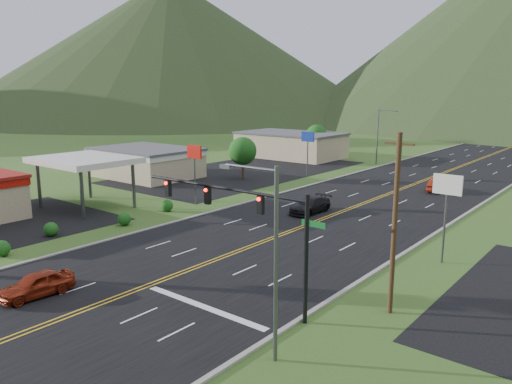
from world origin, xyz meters
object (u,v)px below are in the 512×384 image
Objects in this scene: streetlight_east at (270,251)px; streetlight_west at (379,133)px; car_red_near at (37,285)px; car_dark_mid at (310,206)px; car_red_far at (437,186)px; gas_canopy at (84,161)px; traffic_signal at (246,214)px.

streetlight_west is (-22.86, 60.00, 0.00)m from streetlight_east.
streetlight_west reaches higher than car_red_near.
car_red_near is at bearing -91.57° from car_dark_mid.
streetlight_west is 2.02× the size of car_red_far.
gas_canopy is (-10.32, -48.00, -0.31)m from streetlight_west.
traffic_signal is 1.46× the size of streetlight_west.
car_red_near is at bearing -82.95° from streetlight_west.
traffic_signal is 2.94× the size of car_red_far.
streetlight_east reaches higher than traffic_signal.
streetlight_west is at bearing -54.08° from car_red_far.
car_red_near is at bearing -145.42° from traffic_signal.
car_dark_mid is 19.72m from car_red_far.
gas_canopy is 40.77m from car_red_far.
traffic_signal is at bearing -72.03° from streetlight_west.
streetlight_east reaches higher than car_red_near.
streetlight_east is at bearing -19.88° from gas_canopy.
car_red_near reaches higher than car_red_far.
traffic_signal is at bearing 139.61° from streetlight_east.
car_red_far is (15.60, -16.80, -4.45)m from streetlight_west.
car_dark_mid is (-8.75, 20.47, -4.57)m from traffic_signal.
gas_canopy is 1.90× the size of car_dark_mid.
streetlight_west is 37.02m from car_dark_mid.
streetlight_west reaches higher than car_red_far.
traffic_signal is 1.46× the size of streetlight_east.
car_red_near is (7.81, -63.14, -4.44)m from streetlight_west.
car_dark_mid is at bearing 118.79° from streetlight_east.
streetlight_west is at bearing 107.97° from traffic_signal.
gas_canopy is (-28.48, 8.00, -0.46)m from traffic_signal.
car_red_far is (25.92, 31.20, -4.14)m from gas_canopy.
car_red_near is (18.13, -15.14, -4.13)m from gas_canopy.
gas_canopy is at bearing 164.30° from traffic_signal.
streetlight_west is at bearing 106.58° from car_dark_mid.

